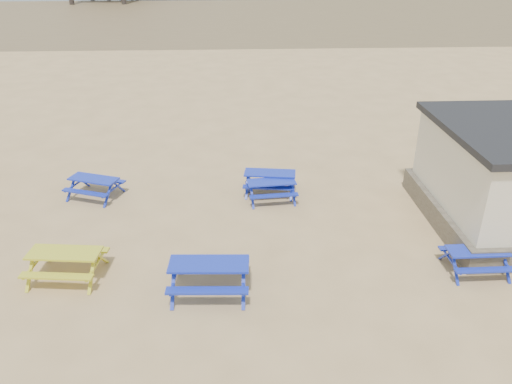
{
  "coord_description": "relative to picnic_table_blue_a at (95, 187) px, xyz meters",
  "views": [
    {
      "loc": [
        0.67,
        -12.19,
        7.84
      ],
      "look_at": [
        1.39,
        1.5,
        1.0
      ],
      "focal_mm": 35.0,
      "sensor_mm": 36.0,
      "label": 1
    }
  ],
  "objects": [
    {
      "name": "ground",
      "position": [
        4.05,
        -3.44,
        -0.35
      ],
      "size": [
        400.0,
        400.0,
        0.0
      ],
      "primitive_type": "plane",
      "color": "tan",
      "rests_on": "ground"
    },
    {
      "name": "wet_sand",
      "position": [
        4.05,
        51.56,
        -0.35
      ],
      "size": [
        400.0,
        400.0,
        0.0
      ],
      "primitive_type": "plane",
      "color": "brown",
      "rests_on": "ground"
    },
    {
      "name": "picnic_table_blue_a",
      "position": [
        0.0,
        0.0,
        0.0
      ],
      "size": [
        2.03,
        1.84,
        0.7
      ],
      "rotation": [
        0.0,
        0.0,
        -0.35
      ],
      "color": "#100F9B",
      "rests_on": "ground"
    },
    {
      "name": "picnic_table_blue_b",
      "position": [
        6.03,
        -0.52,
        -0.01
      ],
      "size": [
        1.73,
        1.45,
        0.68
      ],
      "rotation": [
        0.0,
        0.0,
        0.09
      ],
      "color": "#100F9B",
      "rests_on": "ground"
    },
    {
      "name": "picnic_table_blue_c",
      "position": [
        6.03,
        0.07,
        0.02
      ],
      "size": [
        1.95,
        1.66,
        0.74
      ],
      "rotation": [
        0.0,
        0.0,
        -0.14
      ],
      "color": "#100F9B",
      "rests_on": "ground"
    },
    {
      "name": "picnic_table_blue_d",
      "position": [
        4.09,
        -5.43,
        0.06
      ],
      "size": [
        2.04,
        1.68,
        0.83
      ],
      "rotation": [
        0.0,
        0.0,
        -0.05
      ],
      "color": "#100F9B",
      "rests_on": "ground"
    },
    {
      "name": "picnic_table_blue_f",
      "position": [
        11.11,
        -4.96,
        -0.02
      ],
      "size": [
        1.58,
        1.28,
        0.66
      ],
      "rotation": [
        0.0,
        0.0,
        0.01
      ],
      "color": "#100F9B",
      "rests_on": "ground"
    },
    {
      "name": "picnic_table_yellow",
      "position": [
        0.37,
        -4.67,
        0.04
      ],
      "size": [
        1.99,
        1.67,
        0.77
      ],
      "rotation": [
        0.0,
        0.0,
        -0.11
      ],
      "color": "#A5AA1A",
      "rests_on": "ground"
    }
  ]
}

